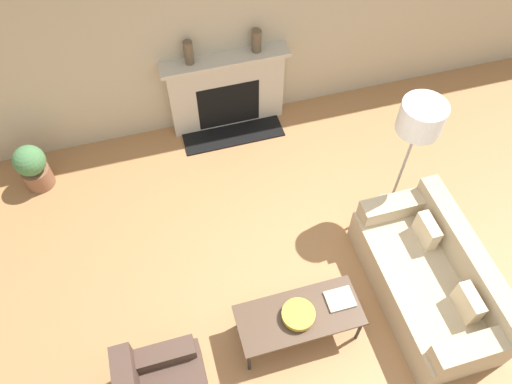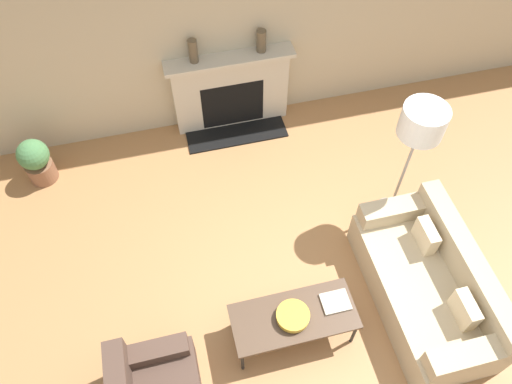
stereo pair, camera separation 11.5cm
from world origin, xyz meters
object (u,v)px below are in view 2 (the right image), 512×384
at_px(bowl, 293,316).
at_px(mantel_vase_left, 193,51).
at_px(fireplace, 231,92).
at_px(mantel_vase_center_left, 261,41).
at_px(book, 335,302).
at_px(couch, 429,285).
at_px(coffee_table, 294,317).
at_px(floor_lamp, 420,129).
at_px(potted_plant, 36,161).

distance_m(bowl, mantel_vase_left, 3.20).
relative_size(fireplace, mantel_vase_center_left, 5.64).
bearing_deg(bowl, mantel_vase_left, 96.24).
xyz_separation_m(fireplace, book, (0.36, -3.03, -0.07)).
xyz_separation_m(fireplace, mantel_vase_left, (-0.42, 0.01, 0.70)).
bearing_deg(couch, book, -89.94).
distance_m(coffee_table, floor_lamp, 2.17).
height_order(couch, coffee_table, couch).
bearing_deg(potted_plant, fireplace, 9.03).
bearing_deg(couch, potted_plant, -124.23).
height_order(coffee_table, mantel_vase_left, mantel_vase_left).
bearing_deg(mantel_vase_center_left, book, -90.70).
bearing_deg(bowl, coffee_table, 39.13).
xyz_separation_m(bowl, book, (0.44, 0.05, -0.04)).
relative_size(floor_lamp, potted_plant, 2.70).
distance_m(book, mantel_vase_left, 3.23).
bearing_deg(book, bowl, -173.00).
bearing_deg(floor_lamp, couch, -95.41).
distance_m(floor_lamp, mantel_vase_left, 2.71).
height_order(book, floor_lamp, floor_lamp).
distance_m(floor_lamp, mantel_vase_center_left, 2.22).
relative_size(fireplace, mantel_vase_left, 5.38).
relative_size(couch, floor_lamp, 1.09).
xyz_separation_m(bowl, mantel_vase_left, (-0.34, 3.09, 0.74)).
bearing_deg(couch, bowl, -87.93).
bearing_deg(mantel_vase_center_left, fireplace, -177.87).
xyz_separation_m(couch, bowl, (-1.46, -0.05, 0.19)).
bearing_deg(book, mantel_vase_left, 104.70).
xyz_separation_m(couch, potted_plant, (-3.86, 2.63, 0.02)).
distance_m(fireplace, mantel_vase_left, 0.82).
bearing_deg(fireplace, mantel_vase_center_left, 2.13).
bearing_deg(fireplace, bowl, -91.47).
bearing_deg(book, couch, 0.38).
xyz_separation_m(mantel_vase_center_left, potted_plant, (-2.88, -0.41, -0.90)).
relative_size(coffee_table, mantel_vase_left, 4.02).
distance_m(fireplace, potted_plant, 2.52).
bearing_deg(mantel_vase_left, bowl, -83.76).
distance_m(floor_lamp, potted_plant, 4.39).
bearing_deg(bowl, couch, 2.07).
height_order(fireplace, mantel_vase_center_left, mantel_vase_center_left).
bearing_deg(floor_lamp, mantel_vase_center_left, 119.38).
distance_m(coffee_table, book, 0.43).
relative_size(couch, bowl, 5.75).
distance_m(bowl, floor_lamp, 2.16).
distance_m(mantel_vase_left, potted_plant, 2.30).
height_order(couch, bowl, couch).
height_order(couch, mantel_vase_center_left, mantel_vase_center_left).
bearing_deg(coffee_table, couch, 1.49).
height_order(coffee_table, floor_lamp, floor_lamp).
xyz_separation_m(couch, floor_lamp, (0.11, 1.11, 1.11)).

